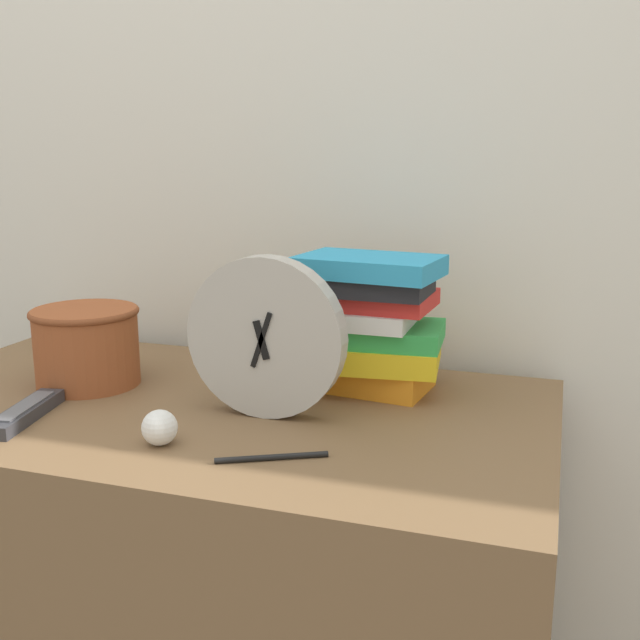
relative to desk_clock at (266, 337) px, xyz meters
The scene contains 8 objects.
wall_back 0.53m from the desk_clock, 106.61° to the left, with size 6.00×0.04×2.40m.
desk 0.52m from the desk_clock, 169.64° to the left, with size 1.11×0.62×0.75m.
desk_clock is the anchor object (origin of this frame).
book_stack 0.21m from the desk_clock, 55.22° to the left, with size 0.25×0.21×0.23m.
basket 0.36m from the desk_clock, behind, with size 0.18×0.18×0.14m.
tv_remote 0.38m from the desk_clock, 159.06° to the right, with size 0.07×0.18×0.02m.
crumpled_paper_ball 0.21m from the desk_clock, 121.88° to the right, with size 0.05×0.05×0.05m.
pen 0.21m from the desk_clock, 65.77° to the right, with size 0.14×0.08×0.01m.
Camera 1 is at (0.54, -0.73, 1.16)m, focal length 42.00 mm.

